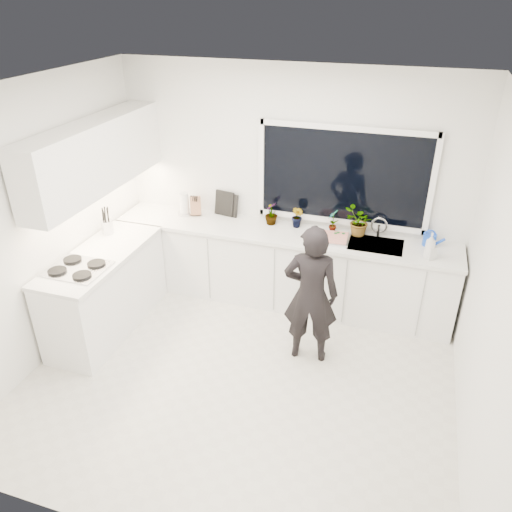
% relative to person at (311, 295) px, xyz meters
% --- Properties ---
extents(floor, '(4.00, 3.50, 0.02)m').
position_rel_person_xyz_m(floor, '(-0.55, -0.53, -0.75)').
color(floor, beige).
rests_on(floor, ground).
extents(wall_back, '(4.00, 0.02, 2.70)m').
position_rel_person_xyz_m(wall_back, '(-0.55, 1.23, 0.61)').
color(wall_back, white).
rests_on(wall_back, ground).
extents(wall_left, '(0.02, 3.50, 2.70)m').
position_rel_person_xyz_m(wall_left, '(-2.56, -0.53, 0.61)').
color(wall_left, white).
rests_on(wall_left, ground).
extents(wall_right, '(0.02, 3.50, 2.70)m').
position_rel_person_xyz_m(wall_right, '(1.46, -0.53, 0.61)').
color(wall_right, white).
rests_on(wall_right, ground).
extents(ceiling, '(4.00, 3.50, 0.02)m').
position_rel_person_xyz_m(ceiling, '(-0.55, -0.53, 1.97)').
color(ceiling, white).
rests_on(ceiling, wall_back).
extents(window, '(1.80, 0.02, 1.00)m').
position_rel_person_xyz_m(window, '(0.05, 1.19, 0.81)').
color(window, black).
rests_on(window, wall_back).
extents(base_cabinets_back, '(3.92, 0.58, 0.88)m').
position_rel_person_xyz_m(base_cabinets_back, '(-0.55, 0.92, -0.30)').
color(base_cabinets_back, white).
rests_on(base_cabinets_back, floor).
extents(base_cabinets_left, '(0.58, 1.60, 0.88)m').
position_rel_person_xyz_m(base_cabinets_left, '(-2.22, -0.18, -0.30)').
color(base_cabinets_left, white).
rests_on(base_cabinets_left, floor).
extents(countertop_back, '(3.94, 0.62, 0.04)m').
position_rel_person_xyz_m(countertop_back, '(-0.55, 0.91, 0.16)').
color(countertop_back, silver).
rests_on(countertop_back, base_cabinets_back).
extents(countertop_left, '(0.62, 1.60, 0.04)m').
position_rel_person_xyz_m(countertop_left, '(-2.22, -0.18, 0.16)').
color(countertop_left, silver).
rests_on(countertop_left, base_cabinets_left).
extents(upper_cabinets, '(0.34, 2.10, 0.70)m').
position_rel_person_xyz_m(upper_cabinets, '(-2.34, 0.17, 1.11)').
color(upper_cabinets, white).
rests_on(upper_cabinets, wall_left).
extents(sink, '(0.58, 0.42, 0.14)m').
position_rel_person_xyz_m(sink, '(0.50, 0.92, 0.13)').
color(sink, silver).
rests_on(sink, countertop_back).
extents(faucet, '(0.03, 0.03, 0.22)m').
position_rel_person_xyz_m(faucet, '(0.50, 1.12, 0.29)').
color(faucet, silver).
rests_on(faucet, countertop_back).
extents(stovetop, '(0.56, 0.48, 0.03)m').
position_rel_person_xyz_m(stovetop, '(-2.24, -0.53, 0.20)').
color(stovetop, black).
rests_on(stovetop, countertop_left).
extents(person, '(0.58, 0.42, 1.48)m').
position_rel_person_xyz_m(person, '(0.00, 0.00, 0.00)').
color(person, black).
rests_on(person, floor).
extents(pizza_tray, '(0.48, 0.37, 0.03)m').
position_rel_person_xyz_m(pizza_tray, '(-0.02, 0.89, 0.20)').
color(pizza_tray, '#BBBBC0').
rests_on(pizza_tray, countertop_back).
extents(pizza, '(0.44, 0.32, 0.01)m').
position_rel_person_xyz_m(pizza, '(-0.02, 0.89, 0.21)').
color(pizza, red).
rests_on(pizza, pizza_tray).
extents(watering_can, '(0.17, 0.17, 0.13)m').
position_rel_person_xyz_m(watering_can, '(1.04, 1.08, 0.25)').
color(watering_can, blue).
rests_on(watering_can, countertop_back).
extents(paper_towel_roll, '(0.13, 0.13, 0.26)m').
position_rel_person_xyz_m(paper_towel_roll, '(-1.80, 1.02, 0.31)').
color(paper_towel_roll, silver).
rests_on(paper_towel_roll, countertop_back).
extents(knife_block, '(0.16, 0.15, 0.22)m').
position_rel_person_xyz_m(knife_block, '(-1.67, 1.06, 0.29)').
color(knife_block, olive).
rests_on(knife_block, countertop_back).
extents(utensil_crock, '(0.16, 0.16, 0.16)m').
position_rel_person_xyz_m(utensil_crock, '(-2.40, 0.27, 0.26)').
color(utensil_crock, silver).
rests_on(utensil_crock, countertop_left).
extents(picture_frame_large, '(0.22, 0.08, 0.28)m').
position_rel_person_xyz_m(picture_frame_large, '(-1.26, 1.16, 0.32)').
color(picture_frame_large, black).
rests_on(picture_frame_large, countertop_back).
extents(picture_frame_small, '(0.25, 0.07, 0.30)m').
position_rel_person_xyz_m(picture_frame_small, '(-1.33, 1.16, 0.33)').
color(picture_frame_small, black).
rests_on(picture_frame_small, countertop_back).
extents(herb_plants, '(1.28, 0.39, 0.33)m').
position_rel_person_xyz_m(herb_plants, '(0.03, 1.08, 0.34)').
color(herb_plants, '#26662D').
rests_on(herb_plants, countertop_back).
extents(soap_bottles, '(0.14, 0.13, 0.28)m').
position_rel_person_xyz_m(soap_bottles, '(1.05, 0.77, 0.31)').
color(soap_bottles, '#D8BF66').
rests_on(soap_bottles, countertop_back).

